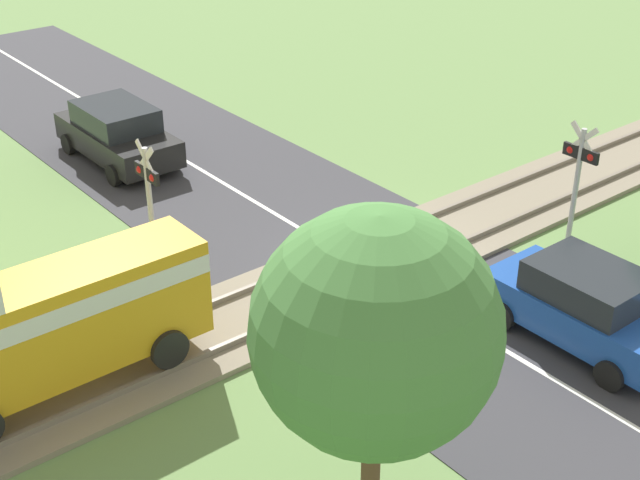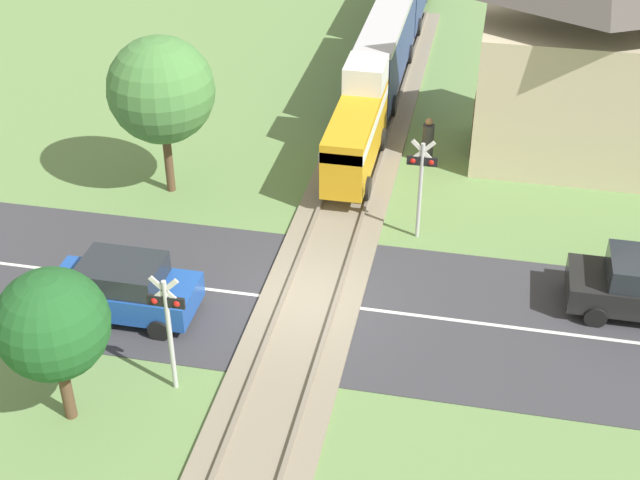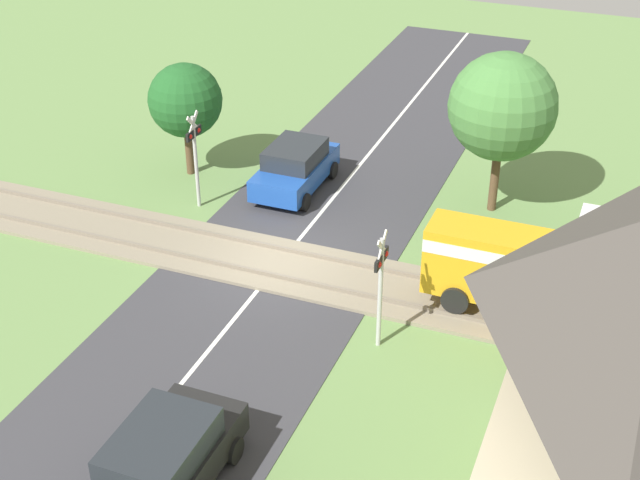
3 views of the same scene
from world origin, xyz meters
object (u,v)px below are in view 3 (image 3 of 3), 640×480
Objects in this scene: car_far_side at (162,464)px; crossing_signal_east_approach at (381,276)px; pedestrian_by_station at (578,361)px; crossing_signal_west_approach at (195,148)px; car_near_crossing at (295,167)px; station_building at (627,411)px.

car_far_side is 1.32× the size of crossing_signal_east_approach.
car_far_side is at bearing -47.90° from pedestrian_by_station.
pedestrian_by_station is at bearing 132.10° from car_far_side.
crossing_signal_west_approach reaches higher than pedestrian_by_station.
crossing_signal_east_approach is 2.01× the size of pedestrian_by_station.
crossing_signal_east_approach reaches higher than car_near_crossing.
car_far_side is at bearing -79.50° from station_building.
car_far_side is at bearing 25.05° from crossing_signal_west_approach.
pedestrian_by_station is at bearing 55.61° from car_near_crossing.
station_building reaches higher than car_near_crossing.
crossing_signal_west_approach is (-11.53, -5.39, 1.23)m from car_far_side.
pedestrian_by_station is (-0.22, 4.94, -1.35)m from crossing_signal_east_approach.
station_building is at bearing 100.50° from car_far_side.
crossing_signal_west_approach and crossing_signal_east_approach have the same top height.
car_far_side reaches higher than car_near_crossing.
pedestrian_by_station is at bearing 92.50° from crossing_signal_east_approach.
pedestrian_by_station is (-6.73, 7.45, -0.12)m from car_far_side.
station_building is (12.23, 11.38, 2.91)m from car_near_crossing.
car_far_side is (13.80, 2.88, 0.02)m from car_near_crossing.
pedestrian_by_station is at bearing 69.52° from crossing_signal_west_approach.
car_far_side is at bearing 11.79° from car_near_crossing.
car_near_crossing is at bearing -124.39° from pedestrian_by_station.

